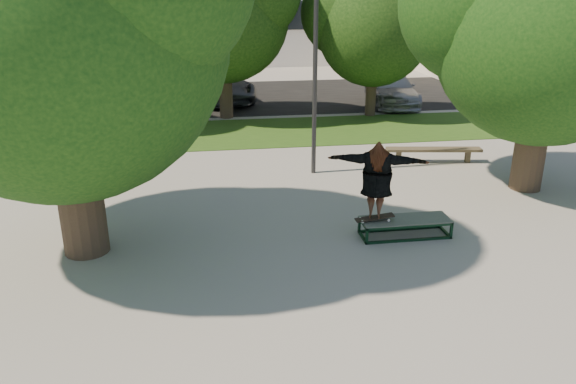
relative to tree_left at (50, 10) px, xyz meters
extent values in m
plane|color=gray|center=(4.29, -1.09, -4.42)|extent=(120.00, 120.00, 0.00)
cube|color=#284E16|center=(5.29, 8.41, -4.41)|extent=(30.00, 4.00, 0.02)
cube|color=black|center=(4.29, 14.91, -4.42)|extent=(40.00, 8.00, 0.01)
cylinder|color=#38281E|center=(0.09, -0.09, -2.82)|extent=(0.84, 0.84, 3.20)
sphere|color=#10390F|center=(0.09, -0.09, -0.35)|extent=(5.80, 5.80, 5.80)
cylinder|color=#38281E|center=(10.29, 1.91, -2.92)|extent=(0.76, 0.76, 3.00)
sphere|color=#10390F|center=(10.29, 1.91, -0.64)|extent=(5.20, 5.20, 5.20)
sphere|color=#10390F|center=(8.99, 2.69, 0.01)|extent=(3.90, 3.90, 3.90)
cylinder|color=#38281E|center=(-2.21, 9.91, -3.02)|extent=(0.44, 0.44, 2.80)
sphere|color=black|center=(-2.21, 9.91, -0.96)|extent=(4.40, 4.40, 4.40)
sphere|color=black|center=(-3.31, 10.57, -0.41)|extent=(3.30, 3.30, 3.30)
sphere|color=black|center=(-1.22, 9.47, -0.19)|extent=(3.08, 3.08, 3.08)
cylinder|color=#38281E|center=(3.29, 10.91, -2.92)|extent=(0.50, 0.50, 3.00)
sphere|color=black|center=(3.29, 10.91, -0.70)|extent=(4.80, 4.80, 4.80)
cylinder|color=#38281E|center=(8.79, 10.41, -3.12)|extent=(0.40, 0.40, 2.60)
sphere|color=black|center=(8.79, 10.41, -1.19)|extent=(4.20, 4.20, 4.20)
sphere|color=black|center=(7.74, 11.04, -0.67)|extent=(3.15, 3.15, 3.15)
sphere|color=black|center=(9.74, 9.99, -0.46)|extent=(2.94, 2.94, 2.94)
cylinder|color=#2D2D30|center=(5.29, 3.91, -1.42)|extent=(0.12, 0.12, 6.00)
cube|color=black|center=(2.29, 23.85, -1.42)|extent=(27.60, 0.12, 1.60)
cube|color=#475147|center=(6.35, -0.34, -4.06)|extent=(1.80, 0.60, 0.03)
cylinder|color=white|center=(5.43, -0.42, -4.02)|extent=(0.06, 0.03, 0.06)
cylinder|color=white|center=(5.43, -0.26, -4.02)|extent=(0.06, 0.03, 0.06)
cylinder|color=white|center=(5.97, -0.42, -4.02)|extent=(0.06, 0.03, 0.06)
cylinder|color=white|center=(5.97, -0.26, -4.02)|extent=(0.06, 0.03, 0.06)
cube|color=black|center=(5.70, -0.34, -3.98)|extent=(0.78, 0.20, 0.10)
imported|color=brown|center=(5.70, -0.34, -3.19)|extent=(1.99, 1.14, 1.57)
cube|color=brown|center=(7.89, 4.47, -4.24)|extent=(0.15, 0.15, 0.36)
cube|color=brown|center=(9.84, 4.17, -4.24)|extent=(0.15, 0.15, 0.36)
cube|color=brown|center=(8.86, 4.32, -4.04)|extent=(2.72, 0.76, 0.07)
imported|color=#B5B6BA|center=(-1.44, 15.41, -3.65)|extent=(2.44, 4.74, 1.54)
imported|color=black|center=(0.49, 14.75, -3.66)|extent=(1.65, 4.64, 1.53)
imported|color=#4E4F53|center=(3.11, 14.25, -3.72)|extent=(3.25, 5.42, 1.41)
imported|color=#A1A2A6|center=(10.29, 12.41, -3.79)|extent=(2.28, 4.56, 1.27)
camera|label=1|loc=(2.44, -10.26, 0.43)|focal=35.00mm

